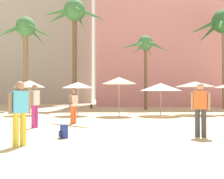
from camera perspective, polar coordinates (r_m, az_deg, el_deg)
name	(u,v)px	position (r m, az deg, el deg)	size (l,w,h in m)	color
ground	(107,156)	(5.93, -1.05, -14.51)	(120.00, 120.00, 0.00)	beige
hotel_pink	(162,37)	(34.49, 10.96, 11.22)	(16.59, 8.61, 17.43)	pink
hotel_tower_gray	(37,0)	(46.91, -16.23, 18.41)	(18.68, 8.02, 33.98)	#BCB7AD
palm_tree_far_left	(145,48)	(23.89, 7.37, 9.11)	(4.56, 4.28, 6.71)	brown
palm_tree_center	(26,35)	(24.62, -18.50, 11.37)	(5.08, 4.62, 8.26)	#896B4C
palm_tree_right	(74,18)	(25.51, -8.31, 15.38)	(6.19, 6.43, 10.34)	brown
palm_tree_far_right	(223,26)	(27.92, 23.40, 12.76)	(6.62, 6.27, 9.57)	#896B4C
cafe_umbrella_1	(29,84)	(18.14, -17.78, 1.19)	(2.06, 2.06, 2.31)	gray
cafe_umbrella_2	(195,84)	(18.54, 17.86, 1.11)	(2.70, 2.70, 2.25)	gray
cafe_umbrella_3	(119,81)	(16.55, 1.57, 1.96)	(2.24, 2.24, 2.47)	gray
cafe_umbrella_5	(78,85)	(17.07, -7.56, 0.95)	(2.11, 2.11, 2.18)	gray
cafe_umbrella_6	(161,87)	(17.05, 10.67, 0.54)	(2.72, 2.72, 2.10)	gray
beach_towel	(101,140)	(7.89, -2.39, -11.08)	(1.80, 1.03, 0.01)	white
backpack	(64,132)	(8.40, -10.64, -9.11)	(0.33, 0.35, 0.42)	navy
person_near_left	(73,105)	(12.17, -8.58, -3.39)	(2.43, 1.98, 1.60)	orange
person_mid_left	(200,107)	(8.85, 18.95, -3.73)	(0.59, 0.37, 1.75)	#3D3D42
person_far_right	(20,110)	(7.28, -19.74, -4.38)	(0.51, 0.47, 1.73)	gold
person_far_left	(35,104)	(11.09, -16.69, -3.03)	(0.32, 0.60, 1.80)	#B7337F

